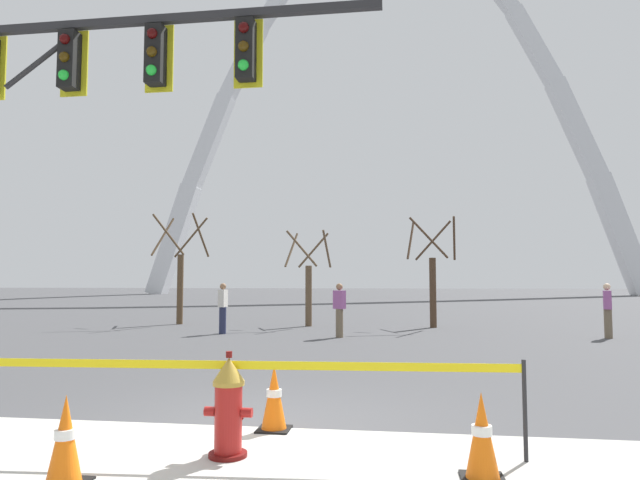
{
  "coord_description": "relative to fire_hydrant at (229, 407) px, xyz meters",
  "views": [
    {
      "loc": [
        1.58,
        -6.32,
        1.66
      ],
      "look_at": [
        -0.01,
        5.0,
        2.5
      ],
      "focal_mm": 31.36,
      "sensor_mm": 36.0,
      "label": 1
    }
  ],
  "objects": [
    {
      "name": "ground_plane",
      "position": [
        0.02,
        1.1,
        -0.47
      ],
      "size": [
        240.0,
        240.0,
        0.0
      ],
      "primitive_type": "plane",
      "color": "#474749"
    },
    {
      "name": "fire_hydrant",
      "position": [
        0.0,
        0.0,
        0.0
      ],
      "size": [
        0.46,
        0.48,
        0.99
      ],
      "color": "#5E0F0D",
      "rests_on": "ground"
    },
    {
      "name": "caution_tape_barrier",
      "position": [
        -0.24,
        0.04,
        0.19
      ],
      "size": [
        6.02,
        0.42,
        0.93
      ],
      "color": "#232326",
      "rests_on": "ground"
    },
    {
      "name": "traffic_cone_by_hydrant",
      "position": [
        0.22,
        0.97,
        -0.11
      ],
      "size": [
        0.36,
        0.36,
        0.73
      ],
      "color": "black",
      "rests_on": "ground"
    },
    {
      "name": "traffic_cone_mid_sidewalk",
      "position": [
        -1.1,
        -0.9,
        -0.11
      ],
      "size": [
        0.36,
        0.36,
        0.73
      ],
      "color": "black",
      "rests_on": "ground"
    },
    {
      "name": "traffic_cone_curb_edge",
      "position": [
        2.28,
        -0.31,
        -0.11
      ],
      "size": [
        0.36,
        0.36,
        0.73
      ],
      "color": "black",
      "rests_on": "ground"
    },
    {
      "name": "traffic_signal_gantry",
      "position": [
        -3.8,
        2.53,
        3.94
      ],
      "size": [
        7.82,
        0.44,
        6.0
      ],
      "color": "#232326",
      "rests_on": "ground"
    },
    {
      "name": "monument_arch",
      "position": [
        0.02,
        63.14,
        21.41
      ],
      "size": [
        60.75,
        2.2,
        49.29
      ],
      "color": "silver",
      "rests_on": "ground"
    },
    {
      "name": "tree_far_left",
      "position": [
        -6.79,
        15.52,
        1.41
      ],
      "size": [
        1.95,
        1.96,
        4.22
      ],
      "color": "brown",
      "rests_on": "ground"
    },
    {
      "name": "tree_left_mid",
      "position": [
        -1.69,
        15.23,
        1.09
      ],
      "size": [
        1.63,
        1.64,
        3.5
      ],
      "color": "brown",
      "rests_on": "ground"
    },
    {
      "name": "tree_center_left",
      "position": [
        2.82,
        15.26,
        1.27
      ],
      "size": [
        1.81,
        1.82,
        3.92
      ],
      "color": "#473323",
      "rests_on": "ground"
    },
    {
      "name": "pedestrian_walking_left",
      "position": [
        7.62,
        12.12,
        0.35
      ],
      "size": [
        0.28,
        0.38,
        1.59
      ],
      "color": "brown",
      "rests_on": "ground"
    },
    {
      "name": "pedestrian_standing_center",
      "position": [
        -0.13,
        11.28,
        0.35
      ],
      "size": [
        0.39,
        0.35,
        1.59
      ],
      "color": "brown",
      "rests_on": "ground"
    },
    {
      "name": "pedestrian_walking_right",
      "position": [
        -3.9,
        11.89,
        0.35
      ],
      "size": [
        0.23,
        0.36,
        1.59
      ],
      "color": "#232847",
      "rests_on": "ground"
    }
  ]
}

